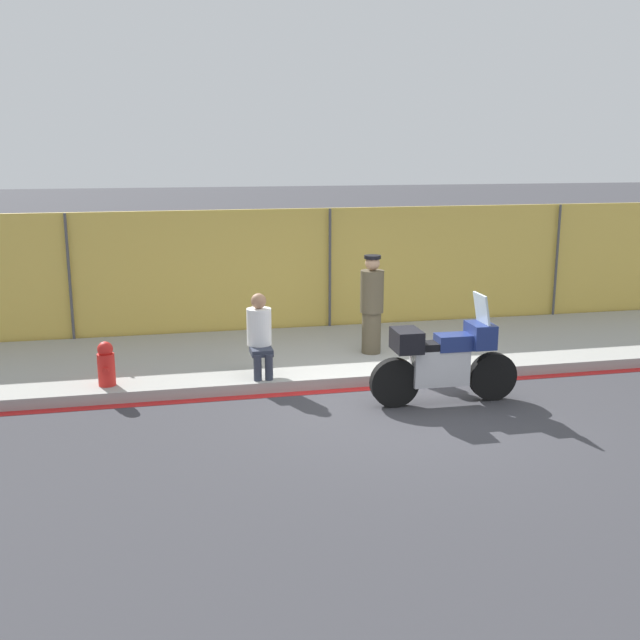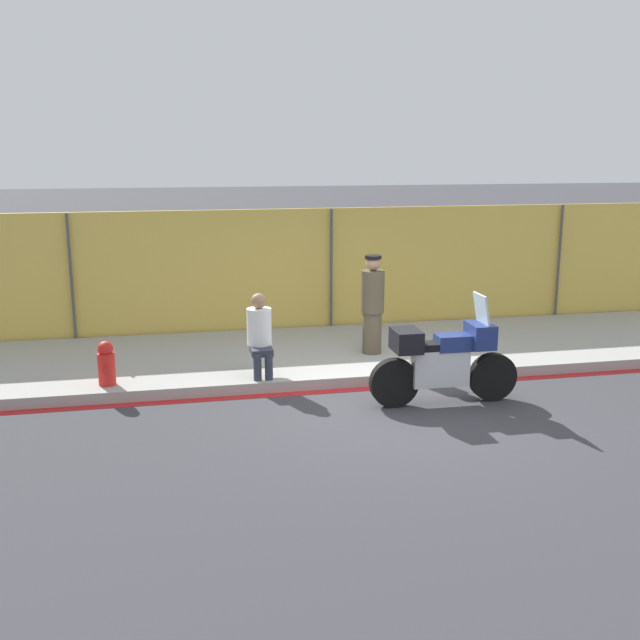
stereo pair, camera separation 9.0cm
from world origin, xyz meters
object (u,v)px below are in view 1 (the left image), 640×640
Objects in this scene: motorcycle at (444,360)px; officer_standing at (372,304)px; person_seated_on_curb at (260,330)px; fire_hydrant at (106,364)px.

officer_standing is at bearing 101.37° from motorcycle.
person_seated_on_curb is (-1.98, -0.79, -0.16)m from officer_standing.
person_seated_on_curb is at bearing 2.45° from fire_hydrant.
motorcycle is at bearing -15.78° from fire_hydrant.
motorcycle is 1.31× the size of officer_standing.
person_seated_on_curb is at bearing -158.24° from officer_standing.
fire_hydrant is at bearing -177.55° from person_seated_on_curb.
officer_standing is (-0.41, 2.19, 0.37)m from motorcycle.
officer_standing reaches higher than motorcycle.
fire_hydrant is (-2.24, -0.10, -0.36)m from person_seated_on_curb.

